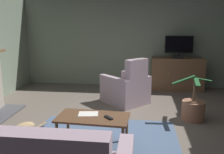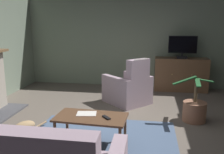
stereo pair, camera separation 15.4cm
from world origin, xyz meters
The scene contains 11 objects.
ground_plane centered at (0.00, 0.00, -0.02)m, with size 6.72×6.72×0.04m, color #665B51.
wall_back centered at (0.00, 3.11, 1.38)m, with size 6.72×0.10×2.75m, color gray.
rug_central centered at (-0.18, -0.52, 0.01)m, with size 2.40×1.73×0.01m, color slate.
tv_cabinet centered at (1.40, 2.76, 0.43)m, with size 1.42×0.53×0.91m.
television centered at (1.40, 2.70, 1.23)m, with size 0.75×0.20×0.60m.
coffee_table centered at (-0.30, -0.73, 0.42)m, with size 1.10×0.62×0.47m.
tv_remote centered at (-0.06, -0.77, 0.48)m, with size 0.17×0.05×0.02m, color black.
folded_newspaper centered at (-0.39, -0.63, 0.48)m, with size 0.30×0.22×0.01m, color silver.
armchair_beside_cabinet centered at (0.08, 1.40, 0.34)m, with size 1.22×1.21×1.09m.
potted_plant_tall_palm_by_window centered at (1.42, 0.52, 0.21)m, with size 0.76×0.74×0.89m.
cat centered at (-1.58, -0.46, 0.10)m, with size 0.51×0.57×0.21m.
Camera 2 is at (0.56, -4.14, 1.85)m, focal length 39.66 mm.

